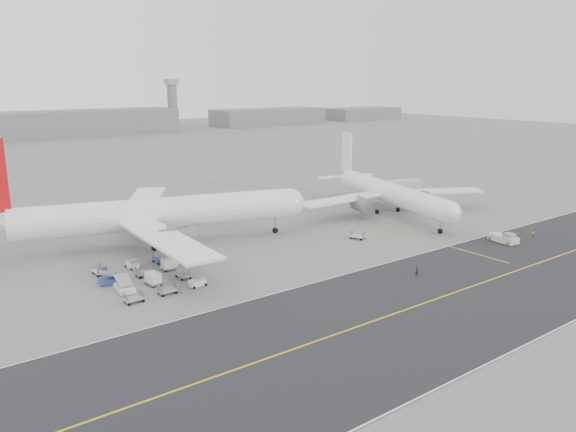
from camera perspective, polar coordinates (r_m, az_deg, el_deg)
ground at (r=92.20m, az=3.37°, el=-5.99°), size 700.00×700.00×0.00m
taxiway at (r=83.84m, az=14.07°, el=-8.45°), size 220.00×59.00×0.03m
horizon_buildings at (r=338.86m, az=-22.00°, el=7.50°), size 520.00×28.00×28.00m
control_tower at (r=366.49m, az=-11.66°, el=11.15°), size 7.00×7.00×31.25m
airliner_a at (r=109.46m, az=-13.62°, el=0.20°), size 60.65×59.38×21.46m
airliner_b at (r=134.90m, az=10.21°, el=2.36°), size 47.93×49.02×17.24m
pushback_tug at (r=117.43m, az=21.09°, el=-2.12°), size 3.27×7.43×2.10m
jet_bridge at (r=145.56m, az=10.68°, el=2.89°), size 16.31×7.35×6.12m
gse_cluster at (r=92.31m, az=-13.97°, el=-6.36°), size 18.39×22.53×2.10m
stray_dolly at (r=113.03m, az=7.05°, el=-2.33°), size 2.82×3.31×1.74m
ground_crew_a at (r=93.51m, az=12.97°, el=-5.45°), size 0.68×0.45×1.82m
ground_crew_b at (r=123.76m, az=23.57°, el=-1.55°), size 0.97×0.81×1.77m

